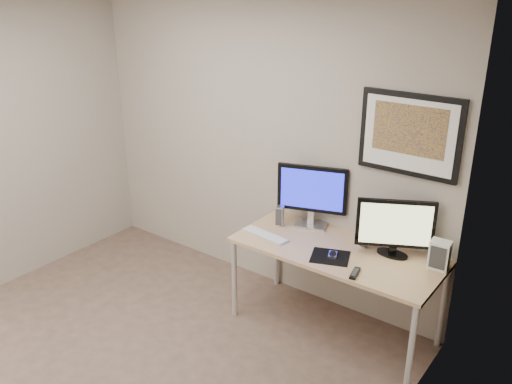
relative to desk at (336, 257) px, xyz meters
The scene contains 13 objects.
floor 1.81m from the desk, 126.53° to the right, with size 3.60×3.60×0.00m, color #503E32.
room 1.66m from the desk, 137.99° to the right, with size 3.60×3.60×3.60m.
desk is the anchor object (origin of this frame).
framed_art 1.07m from the desk, 43.46° to the left, with size 0.75×0.04×0.60m.
monitor_large 0.58m from the desk, 147.14° to the left, with size 0.56×0.26×0.53m.
monitor_tv 0.51m from the desk, 24.05° to the left, with size 0.52×0.29×0.45m.
speaker_left 0.62m from the desk, behind, with size 0.07×0.07×0.17m, color #B9B9BE.
speaker_right 0.27m from the desk, 49.67° to the left, with size 0.07×0.07×0.17m, color #B9B9BE.
keyboard 0.60m from the desk, 166.82° to the right, with size 0.43×0.11×0.01m, color silver.
mousepad 0.15m from the desk, 81.51° to the right, with size 0.28×0.25×0.00m, color black.
mouse 0.15m from the desk, 75.59° to the right, with size 0.06×0.10×0.03m, color black.
remote 0.39m from the desk, 41.59° to the right, with size 0.04×0.16×0.02m, color black.
fan_unit 0.76m from the desk, 14.19° to the left, with size 0.14×0.10×0.21m, color silver.
Camera 1 is at (2.70, -1.97, 2.68)m, focal length 38.00 mm.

